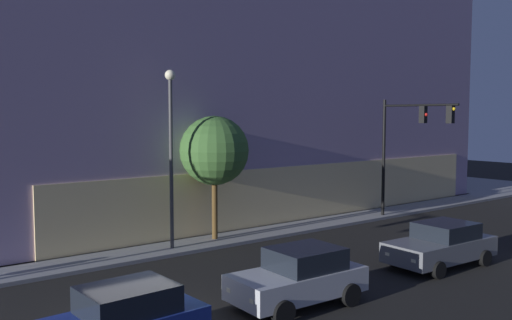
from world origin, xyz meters
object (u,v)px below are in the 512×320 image
traffic_light_far_corner (409,134)px  car_silver (299,277)px  street_lamp_sidewalk (171,136)px  sidewalk_tree (214,151)px  car_grey (441,245)px  modern_building (171,58)px

traffic_light_far_corner → car_silver: traffic_light_far_corner is taller
street_lamp_sidewalk → sidewalk_tree: 2.57m
sidewalk_tree → car_grey: bearing=-62.0°
modern_building → street_lamp_sidewalk: modern_building is taller
modern_building → traffic_light_far_corner: size_ratio=4.94×
modern_building → traffic_light_far_corner: 19.58m
street_lamp_sidewalk → car_grey: size_ratio=1.61×
car_silver → car_grey: 7.33m
street_lamp_sidewalk → car_grey: bearing=-49.8°
modern_building → car_silver: size_ratio=7.57×
modern_building → traffic_light_far_corner: bearing=-76.7°
car_grey → traffic_light_far_corner: bearing=44.6°
street_lamp_sidewalk → car_silver: bearing=-91.7°
sidewalk_tree → traffic_light_far_corner: bearing=-12.5°
sidewalk_tree → car_silver: 9.66m
modern_building → traffic_light_far_corner: modern_building is taller
modern_building → sidewalk_tree: bearing=-112.8°
sidewalk_tree → car_silver: size_ratio=1.32×
sidewalk_tree → street_lamp_sidewalk: bearing=-171.2°
street_lamp_sidewalk → car_silver: size_ratio=1.77×
modern_building → sidewalk_tree: (-6.69, -15.90, -5.93)m
traffic_light_far_corner → sidewalk_tree: 11.32m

